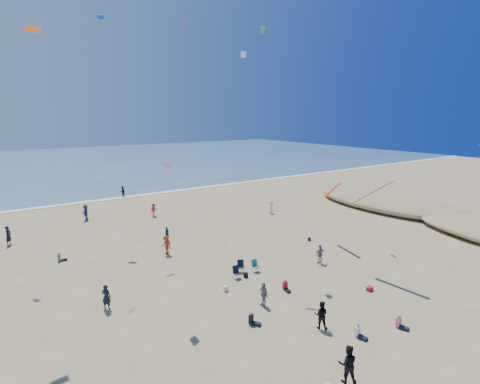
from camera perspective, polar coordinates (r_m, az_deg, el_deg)
ground at (r=20.65m, az=9.10°, el=-25.86°), size 220.00×220.00×0.00m
ocean at (r=107.92m, az=-28.51°, el=3.60°), size 220.00×100.00×0.06m
surf_line at (r=59.08m, az=-22.72°, el=-1.46°), size 220.00×1.20×0.08m
standing_flyers at (r=35.09m, az=-10.70°, el=-7.94°), size 31.43×48.75×1.93m
seated_group at (r=26.29m, az=2.05°, el=-15.77°), size 15.63×23.62×0.84m
chair_cluster at (r=30.52m, az=0.75°, el=-11.55°), size 2.62×1.51×1.00m
white_tote at (r=27.97m, az=-2.18°, el=-14.50°), size 0.35×0.20×0.40m
black_backpack at (r=30.09m, az=0.88°, el=-12.54°), size 0.30×0.22×0.38m
cooler at (r=29.58m, az=19.17°, el=-13.76°), size 0.45×0.30×0.30m
navy_bag at (r=38.87m, az=10.51°, el=-7.08°), size 0.28×0.18×0.34m
kites_aloft at (r=31.34m, az=6.10°, el=15.38°), size 37.64×39.32×30.98m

